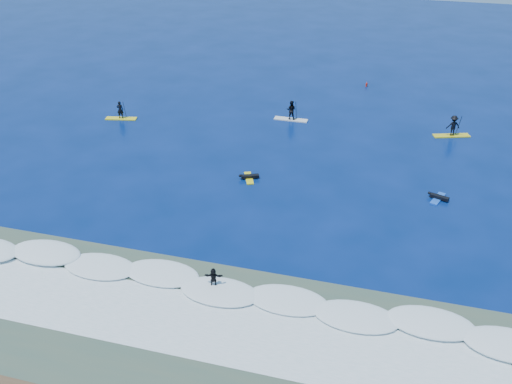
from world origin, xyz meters
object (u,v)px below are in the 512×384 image
(sup_paddler_right, at_px, (453,127))
(prone_paddler_far, at_px, (438,198))
(sup_paddler_center, at_px, (291,112))
(marker_buoy, at_px, (367,84))
(wave_surfer, at_px, (214,279))
(sup_paddler_left, at_px, (120,113))
(prone_paddler_near, at_px, (249,177))

(sup_paddler_right, bearing_deg, prone_paddler_far, -114.65)
(prone_paddler_far, bearing_deg, sup_paddler_center, 68.74)
(prone_paddler_far, relative_size, marker_buoy, 3.71)
(marker_buoy, bearing_deg, sup_paddler_center, -117.48)
(wave_surfer, bearing_deg, sup_paddler_right, 50.80)
(sup_paddler_left, bearing_deg, prone_paddler_near, -40.82)
(sup_paddler_right, bearing_deg, marker_buoy, 108.71)
(sup_paddler_left, height_order, wave_surfer, sup_paddler_left)
(sup_paddler_left, height_order, marker_buoy, sup_paddler_left)
(sup_paddler_left, relative_size, marker_buoy, 5.55)
(sup_paddler_left, relative_size, prone_paddler_near, 1.50)
(sup_paddler_right, relative_size, prone_paddler_far, 1.64)
(wave_surfer, bearing_deg, sup_paddler_left, 116.74)
(sup_paddler_right, bearing_deg, sup_paddler_left, 168.99)
(sup_paddler_left, bearing_deg, wave_surfer, -64.14)
(sup_paddler_center, xyz_separation_m, prone_paddler_far, (14.04, -12.11, -0.72))
(sup_paddler_right, height_order, prone_paddler_near, sup_paddler_right)
(sup_paddler_right, xyz_separation_m, prone_paddler_near, (-15.87, -12.99, -0.78))
(prone_paddler_near, relative_size, prone_paddler_far, 1.00)
(prone_paddler_near, xyz_separation_m, prone_paddler_far, (14.66, 0.69, -0.00))
(sup_paddler_center, height_order, prone_paddler_far, sup_paddler_center)
(wave_surfer, bearing_deg, marker_buoy, 71.16)
(prone_paddler_far, height_order, marker_buoy, marker_buoy)
(prone_paddler_near, distance_m, prone_paddler_far, 14.68)
(sup_paddler_center, bearing_deg, sup_paddler_right, 0.60)
(sup_paddler_left, bearing_deg, prone_paddler_far, -26.76)
(prone_paddler_near, relative_size, marker_buoy, 3.70)
(marker_buoy, bearing_deg, prone_paddler_near, -105.43)
(sup_paddler_right, xyz_separation_m, prone_paddler_far, (-1.21, -12.31, -0.78))
(sup_paddler_center, height_order, sup_paddler_right, sup_paddler_right)
(sup_paddler_left, relative_size, prone_paddler_far, 1.50)
(marker_buoy, bearing_deg, prone_paddler_far, -71.89)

